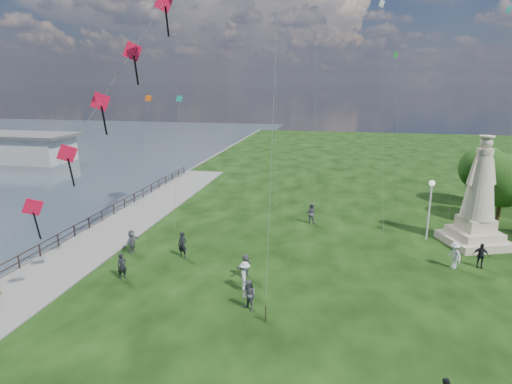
% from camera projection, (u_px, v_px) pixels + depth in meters
% --- Properties ---
extents(waterfront, '(200.00, 200.00, 1.51)m').
position_uv_depth(waterfront, '(63.00, 254.00, 30.49)').
color(waterfront, '#323E4C').
rests_on(waterfront, ground).
extents(statue, '(5.15, 5.15, 8.17)m').
position_uv_depth(statue, '(478.00, 205.00, 31.43)').
color(statue, beige).
rests_on(statue, ground).
extents(lamppost, '(0.44, 0.44, 4.73)m').
position_uv_depth(lamppost, '(430.00, 197.00, 32.18)').
color(lamppost, silver).
rests_on(lamppost, ground).
extents(tree_row, '(5.89, 14.02, 5.93)m').
position_uv_depth(tree_row, '(500.00, 179.00, 37.86)').
color(tree_row, '#382314').
rests_on(tree_row, ground).
extents(person_0, '(0.70, 0.69, 1.63)m').
position_uv_depth(person_0, '(122.00, 266.00, 26.40)').
color(person_0, black).
rests_on(person_0, ground).
extents(person_1, '(0.98, 0.91, 1.73)m').
position_uv_depth(person_1, '(249.00, 295.00, 22.71)').
color(person_1, '#595960').
rests_on(person_1, ground).
extents(person_2, '(0.86, 1.26, 1.78)m').
position_uv_depth(person_2, '(245.00, 276.00, 24.88)').
color(person_2, silver).
rests_on(person_2, ground).
extents(person_5, '(0.79, 1.62, 1.70)m').
position_uv_depth(person_5, '(132.00, 241.00, 30.42)').
color(person_5, '#595960').
rests_on(person_5, ground).
extents(person_6, '(0.73, 0.55, 1.82)m').
position_uv_depth(person_6, '(182.00, 245.00, 29.62)').
color(person_6, black).
rests_on(person_6, ground).
extents(person_7, '(0.96, 0.69, 1.81)m').
position_uv_depth(person_7, '(311.00, 213.00, 36.72)').
color(person_7, '#595960').
rests_on(person_7, ground).
extents(person_8, '(1.04, 1.29, 1.77)m').
position_uv_depth(person_8, '(454.00, 255.00, 27.84)').
color(person_8, silver).
rests_on(person_8, ground).
extents(person_9, '(1.03, 0.60, 1.69)m').
position_uv_depth(person_9, '(481.00, 255.00, 27.95)').
color(person_9, black).
rests_on(person_9, ground).
extents(person_11, '(1.07, 1.54, 1.52)m').
position_uv_depth(person_11, '(245.00, 266.00, 26.61)').
color(person_11, '#595960').
rests_on(person_11, ground).
extents(red_kite_train, '(9.57, 9.35, 18.92)m').
position_uv_depth(red_kite_train, '(114.00, 84.00, 21.95)').
color(red_kite_train, black).
rests_on(red_kite_train, ground).
extents(small_kites, '(29.69, 16.80, 31.24)m').
position_uv_depth(small_kites, '(335.00, 44.00, 37.06)').
color(small_kites, teal).
rests_on(small_kites, ground).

